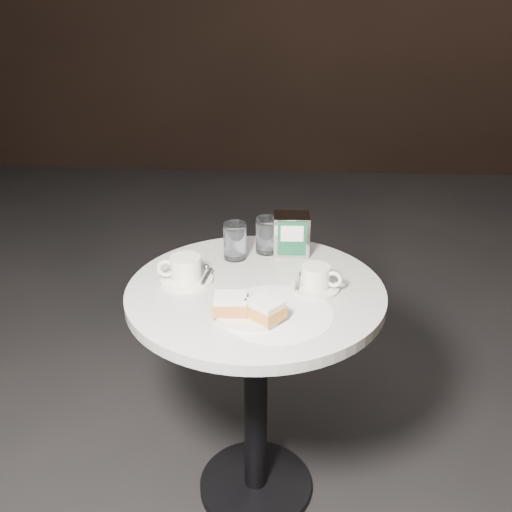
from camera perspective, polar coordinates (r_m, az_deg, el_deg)
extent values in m
plane|color=black|center=(2.01, -0.04, -22.16)|extent=(7.00, 7.00, 0.00)
cylinder|color=black|center=(2.00, -0.04, -21.87)|extent=(0.36, 0.36, 0.03)
cylinder|color=black|center=(1.76, -0.04, -14.12)|extent=(0.07, 0.07, 0.70)
cylinder|color=silver|center=(1.55, -0.04, -3.66)|extent=(0.70, 0.70, 0.03)
cylinder|color=white|center=(1.43, 2.04, -5.66)|extent=(0.31, 0.31, 0.00)
cylinder|color=silver|center=(1.42, -0.69, -5.65)|extent=(0.21, 0.21, 0.01)
cube|color=#D48241|center=(1.40, -2.55, -4.98)|extent=(0.09, 0.07, 0.03)
cube|color=white|center=(1.39, -2.57, -4.19)|extent=(0.08, 0.07, 0.01)
cube|color=#D58D41|center=(1.38, 0.87, -5.51)|extent=(0.11, 0.11, 0.03)
cube|color=white|center=(1.37, 0.87, -4.71)|extent=(0.10, 0.10, 0.01)
cylinder|color=white|center=(1.58, -6.95, -2.38)|extent=(0.16, 0.16, 0.01)
cylinder|color=white|center=(1.56, -7.02, -1.17)|extent=(0.10, 0.10, 0.07)
cylinder|color=#885E4A|center=(1.55, -7.07, -0.29)|extent=(0.09, 0.09, 0.00)
torus|color=silver|center=(1.57, -8.99, -1.24)|extent=(0.05, 0.02, 0.05)
cube|color=silver|center=(1.58, -4.97, -2.06)|extent=(0.02, 0.10, 0.00)
sphere|color=#B0B0B4|center=(1.62, -4.97, -1.15)|extent=(0.02, 0.02, 0.02)
cylinder|color=silver|center=(1.54, 5.91, -3.16)|extent=(0.16, 0.16, 0.01)
cylinder|color=white|center=(1.52, 5.97, -2.04)|extent=(0.09, 0.09, 0.06)
cylinder|color=#7F5F45|center=(1.51, 6.01, -1.24)|extent=(0.09, 0.09, 0.00)
torus|color=white|center=(1.51, 7.76, -2.33)|extent=(0.05, 0.02, 0.05)
cube|color=#B4B4B9|center=(1.55, 4.14, -2.63)|extent=(0.01, 0.09, 0.00)
sphere|color=#ADADB2|center=(1.58, 4.60, -1.82)|extent=(0.02, 0.02, 0.02)
cylinder|color=white|center=(1.68, -2.12, 1.52)|extent=(0.08, 0.08, 0.11)
cylinder|color=white|center=(1.69, -2.12, 1.39)|extent=(0.07, 0.07, 0.09)
cylinder|color=silver|center=(1.72, 1.10, 2.10)|extent=(0.08, 0.08, 0.11)
cylinder|color=white|center=(1.73, 1.10, 1.97)|extent=(0.07, 0.07, 0.09)
cube|color=silver|center=(1.72, 3.56, 2.19)|extent=(0.11, 0.09, 0.12)
cube|color=#175131|center=(1.67, 3.61, 1.72)|extent=(0.08, 0.01, 0.11)
cube|color=white|center=(1.66, 3.63, 2.24)|extent=(0.07, 0.00, 0.05)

